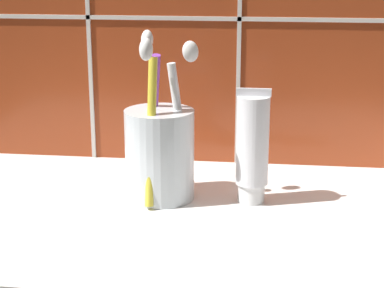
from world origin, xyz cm
name	(u,v)px	position (x,y,z in cm)	size (l,w,h in cm)	color
sink_counter	(209,221)	(0.00, 0.00, 1.00)	(73.61, 34.44, 2.00)	white
toothbrush_cup	(160,150)	(-5.61, 3.64, 7.28)	(8.01, 10.66, 17.66)	silver
toothpaste_tube	(252,147)	(4.12, 3.62, 7.98)	(3.55, 3.38, 12.18)	white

